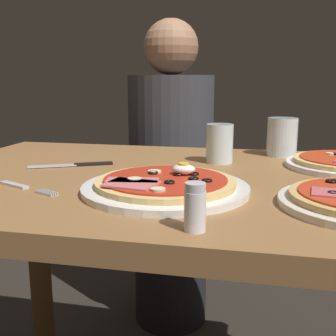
{
  "coord_description": "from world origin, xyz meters",
  "views": [
    {
      "loc": [
        0.18,
        -0.85,
        0.97
      ],
      "look_at": [
        0.01,
        -0.06,
        0.8
      ],
      "focal_mm": 44.95,
      "sensor_mm": 36.0,
      "label": 1
    }
  ],
  "objects": [
    {
      "name": "pizza_foreground",
      "position": [
        0.02,
        -0.13,
        0.78
      ],
      "size": [
        0.31,
        0.31,
        0.05
      ],
      "color": "white",
      "rests_on": "dining_table"
    },
    {
      "name": "salt_shaker",
      "position": [
        0.11,
        -0.32,
        0.8
      ],
      "size": [
        0.03,
        0.03,
        0.07
      ],
      "color": "white",
      "rests_on": "dining_table"
    },
    {
      "name": "dining_table",
      "position": [
        0.0,
        0.0,
        0.63
      ],
      "size": [
        1.12,
        0.75,
        0.77
      ],
      "color": "olive",
      "rests_on": "ground"
    },
    {
      "name": "fork",
      "position": [
        -0.24,
        -0.16,
        0.77
      ],
      "size": [
        0.15,
        0.08,
        0.0
      ],
      "color": "silver",
      "rests_on": "dining_table"
    },
    {
      "name": "water_glass_far",
      "position": [
        0.25,
        0.29,
        0.81
      ],
      "size": [
        0.08,
        0.08,
        0.1
      ],
      "color": "silver",
      "rests_on": "dining_table"
    },
    {
      "name": "knife",
      "position": [
        -0.23,
        0.05,
        0.77
      ],
      "size": [
        0.18,
        0.1,
        0.01
      ],
      "color": "silver",
      "rests_on": "dining_table"
    },
    {
      "name": "diner_person",
      "position": [
        -0.14,
        0.69,
        0.56
      ],
      "size": [
        0.32,
        0.32,
        1.18
      ],
      "rotation": [
        0.0,
        0.0,
        3.14
      ],
      "color": "black",
      "rests_on": "ground"
    },
    {
      "name": "water_glass_near",
      "position": [
        0.09,
        0.16,
        0.81
      ],
      "size": [
        0.07,
        0.07,
        0.09
      ],
      "color": "silver",
      "rests_on": "dining_table"
    }
  ]
}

